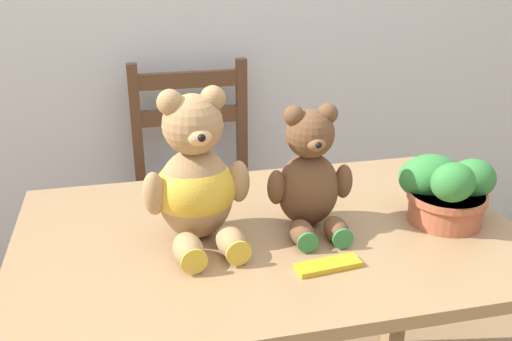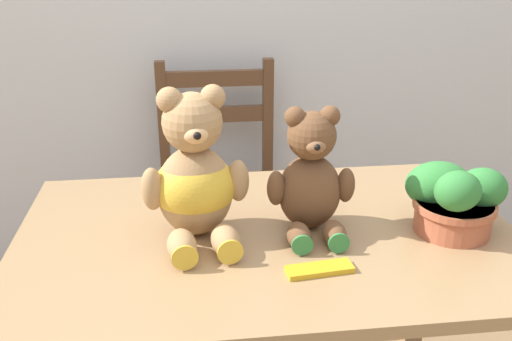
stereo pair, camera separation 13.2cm
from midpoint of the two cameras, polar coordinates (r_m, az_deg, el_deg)
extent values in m
cube|color=#9E7A51|center=(1.38, 3.98, -6.79)|extent=(1.19, 0.76, 0.03)
cube|color=#9E7A51|center=(1.85, -15.65, -12.29)|extent=(0.06, 0.06, 0.69)
cube|color=#9E7A51|center=(1.99, 17.76, -9.96)|extent=(0.06, 0.06, 0.69)
cube|color=brown|center=(2.17, -1.80, -3.00)|extent=(0.45, 0.45, 0.03)
cube|color=brown|center=(2.13, 4.46, -10.62)|extent=(0.04, 0.04, 0.43)
cube|color=brown|center=(2.09, -6.96, -11.33)|extent=(0.04, 0.04, 0.43)
cube|color=brown|center=(2.37, 2.74, -0.09)|extent=(0.04, 0.04, 0.94)
cube|color=brown|center=(2.34, -7.34, -0.56)|extent=(0.04, 0.04, 0.94)
cube|color=brown|center=(2.22, -2.42, 9.17)|extent=(0.37, 0.03, 0.06)
cube|color=brown|center=(2.26, -2.36, 5.62)|extent=(0.37, 0.03, 0.06)
ellipsoid|color=tan|center=(1.32, -3.27, -2.11)|extent=(0.19, 0.17, 0.22)
sphere|color=tan|center=(1.26, -3.44, 4.78)|extent=(0.14, 0.14, 0.14)
sphere|color=tan|center=(1.25, -1.35, 7.30)|extent=(0.06, 0.06, 0.06)
sphere|color=tan|center=(1.24, -5.67, 7.00)|extent=(0.06, 0.06, 0.06)
ellipsoid|color=#E5B279|center=(1.22, -2.98, 3.62)|extent=(0.06, 0.06, 0.04)
sphere|color=black|center=(1.19, -2.76, 3.42)|extent=(0.02, 0.02, 0.02)
ellipsoid|color=tan|center=(1.31, 1.07, -1.09)|extent=(0.06, 0.06, 0.10)
ellipsoid|color=tan|center=(1.28, -7.46, -1.91)|extent=(0.06, 0.06, 0.10)
ellipsoid|color=tan|center=(1.26, -0.06, -7.09)|extent=(0.08, 0.12, 0.06)
cylinder|color=gold|center=(1.22, 0.53, -8.25)|extent=(0.06, 0.01, 0.06)
ellipsoid|color=tan|center=(1.25, -4.42, -7.59)|extent=(0.08, 0.12, 0.06)
cylinder|color=gold|center=(1.20, -4.00, -8.79)|extent=(0.06, 0.01, 0.06)
ellipsoid|color=gold|center=(1.31, -3.28, -1.68)|extent=(0.21, 0.19, 0.16)
ellipsoid|color=brown|center=(1.37, 8.13, -2.16)|extent=(0.15, 0.13, 0.18)
sphere|color=brown|center=(1.32, 8.46, 3.42)|extent=(0.11, 0.11, 0.11)
sphere|color=brown|center=(1.31, 10.28, 5.35)|extent=(0.05, 0.05, 0.05)
sphere|color=brown|center=(1.29, 6.85, 5.29)|extent=(0.05, 0.05, 0.05)
ellipsoid|color=#8C5F3F|center=(1.28, 8.90, 2.43)|extent=(0.05, 0.04, 0.04)
sphere|color=black|center=(1.26, 9.14, 2.24)|extent=(0.01, 0.01, 0.01)
ellipsoid|color=brown|center=(1.37, 11.72, -1.50)|extent=(0.04, 0.04, 0.09)
ellipsoid|color=brown|center=(1.33, 4.86, -1.84)|extent=(0.04, 0.04, 0.09)
ellipsoid|color=brown|center=(1.32, 10.69, -6.30)|extent=(0.06, 0.09, 0.05)
cylinder|color=#337F42|center=(1.29, 11.23, -7.23)|extent=(0.05, 0.01, 0.05)
ellipsoid|color=brown|center=(1.30, 7.21, -6.55)|extent=(0.06, 0.09, 0.05)
cylinder|color=#337F42|center=(1.27, 7.66, -7.50)|extent=(0.05, 0.01, 0.05)
cylinder|color=#B25B3D|center=(1.46, 21.58, -4.36)|extent=(0.18, 0.18, 0.08)
cylinder|color=#B25B3D|center=(1.44, 21.75, -3.28)|extent=(0.19, 0.19, 0.02)
ellipsoid|color=#337F38|center=(1.47, 24.08, -1.73)|extent=(0.12, 0.10, 0.10)
ellipsoid|color=#337F38|center=(1.46, 20.25, -1.39)|extent=(0.16, 0.12, 0.11)
ellipsoid|color=#337F38|center=(1.36, 22.19, -1.98)|extent=(0.10, 0.09, 0.09)
cube|color=gold|center=(1.23, 9.48, -9.80)|extent=(0.15, 0.06, 0.01)
camera|label=1|loc=(0.07, -87.14, 1.17)|focal=40.00mm
camera|label=2|loc=(0.07, 92.86, -1.17)|focal=40.00mm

